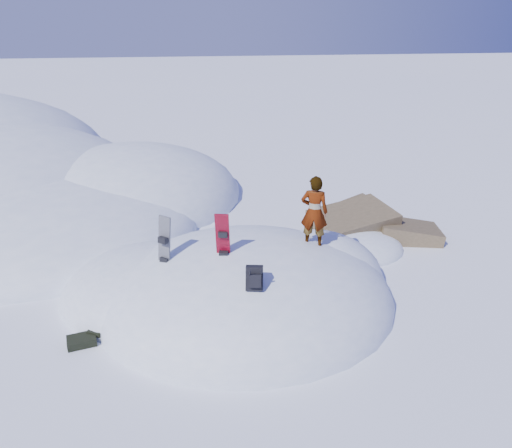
{
  "coord_description": "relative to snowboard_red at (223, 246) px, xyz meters",
  "views": [
    {
      "loc": [
        -0.95,
        -10.03,
        6.5
      ],
      "look_at": [
        0.27,
        0.3,
        1.88
      ],
      "focal_mm": 35.0,
      "sensor_mm": 36.0,
      "label": 1
    }
  ],
  "objects": [
    {
      "name": "gear_pile",
      "position": [
        -2.99,
        -0.88,
        -1.56
      ],
      "size": [
        0.78,
        0.61,
        0.21
      ],
      "rotation": [
        0.0,
        0.0,
        0.26
      ],
      "color": "black",
      "rests_on": "ground"
    },
    {
      "name": "person",
      "position": [
        2.15,
        0.63,
        0.44
      ],
      "size": [
        0.73,
        0.6,
        1.73
      ],
      "primitive_type": "imported",
      "rotation": [
        0.0,
        0.0,
        2.81
      ],
      "color": "slate",
      "rests_on": "snow_mound"
    },
    {
      "name": "rock_outcrop",
      "position": [
        4.24,
        3.29,
        -1.65
      ],
      "size": [
        4.68,
        4.41,
        1.68
      ],
      "color": "brown",
      "rests_on": "ground"
    },
    {
      "name": "snowboard_dark",
      "position": [
        -1.3,
        0.24,
        -0.19
      ],
      "size": [
        0.4,
        0.39,
        1.67
      ],
      "rotation": [
        0.0,
        0.0,
        -0.66
      ],
      "color": "black",
      "rests_on": "snow_mound"
    },
    {
      "name": "ground",
      "position": [
        0.52,
        0.28,
        -1.66
      ],
      "size": [
        120.0,
        120.0,
        0.0
      ],
      "primitive_type": "plane",
      "color": "white",
      "rests_on": "ground"
    },
    {
      "name": "backpack",
      "position": [
        0.55,
        -1.21,
        -0.15
      ],
      "size": [
        0.39,
        0.46,
        0.57
      ],
      "rotation": [
        0.0,
        0.0,
        -0.15
      ],
      "color": "black",
      "rests_on": "snow_mound"
    },
    {
      "name": "snow_mound",
      "position": [
        0.35,
        0.52,
        -1.66
      ],
      "size": [
        8.0,
        6.0,
        3.0
      ],
      "color": "white",
      "rests_on": "ground"
    },
    {
      "name": "snowboard_red",
      "position": [
        0.0,
        0.0,
        0.0
      ],
      "size": [
        0.35,
        0.3,
        1.62
      ],
      "rotation": [
        0.0,
        0.0,
        -0.2
      ],
      "color": "red",
      "rests_on": "snow_mound"
    }
  ]
}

